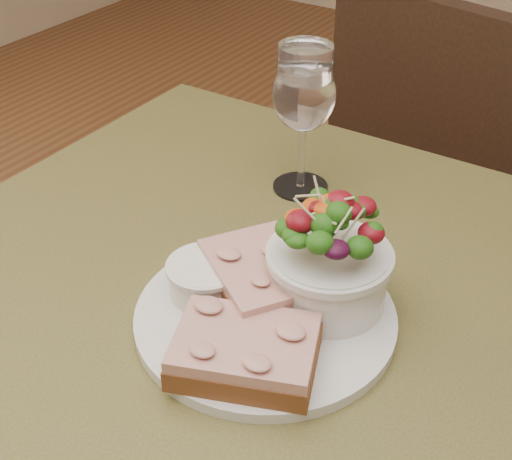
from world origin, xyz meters
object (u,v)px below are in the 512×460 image
Objects in this scene: chair_far at (454,273)px; dinner_plate at (265,317)px; cafe_table at (251,371)px; ramekin at (206,277)px; wine_glass at (304,99)px; sandwich_back at (261,276)px; sandwich_front at (245,351)px; salad_bowl at (330,253)px.

chair_far is 0.90m from dinner_plate.
ramekin is at bearing -147.56° from cafe_table.
wine_glass is at bearing 97.15° from ramekin.
chair_far is 5.14× the size of wine_glass.
sandwich_back is 0.06m from ramekin.
cafe_table is 0.83m from chair_far.
sandwich_front is 0.34m from wine_glass.
dinner_plate is at bearing 104.64° from chair_far.
sandwich_back is 2.10× the size of ramekin.
dinner_plate is at bearing 6.10° from ramekin.
sandwich_back is at bearing 12.02° from cafe_table.
chair_far reaches higher than sandwich_back.
ramekin is at bearing -117.67° from sandwich_back.
chair_far is 5.86× the size of sandwich_back.
chair_far is at bearing 123.20° from sandwich_back.
salad_bowl is (0.11, 0.06, 0.04)m from ramekin.
salad_bowl is at bearing 59.39° from sandwich_back.
cafe_table is 6.30× the size of salad_bowl.
salad_bowl is 0.73× the size of wine_glass.
wine_glass reaches higher than chair_far.
ramekin is at bearing 124.03° from sandwich_front.
wine_glass is (-0.08, 0.22, 0.09)m from sandwich_back.
wine_glass is (-0.14, 0.19, 0.05)m from salad_bowl.
chair_far is 0.89m from salad_bowl.
salad_bowl reaches higher than cafe_table.
dinner_plate is at bearing 87.11° from sandwich_front.
salad_bowl is at bearing 27.00° from ramekin.
dinner_plate is at bearing -67.77° from wine_glass.
salad_bowl is at bearing -53.73° from wine_glass.
cafe_table is at bearing 148.77° from dinner_plate.
ramekin is 0.13m from salad_bowl.
wine_glass reaches higher than dinner_plate.
sandwich_front is at bearing -59.61° from cafe_table.
sandwich_back is at bearing -70.06° from wine_glass.
salad_bowl is (0.06, 0.03, 0.03)m from sandwich_back.
ramekin is 0.42× the size of wine_glass.
sandwich_front is (0.03, -0.84, 0.49)m from chair_far.
wine_glass is at bearing 126.27° from salad_bowl.
sandwich_front is at bearing -31.77° from sandwich_back.
sandwich_front is 0.13m from salad_bowl.
wine_glass is (-0.03, 0.24, 0.09)m from ramekin.
wine_glass is (-0.10, 0.24, 0.12)m from dinner_plate.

